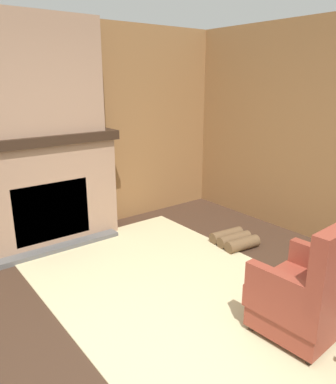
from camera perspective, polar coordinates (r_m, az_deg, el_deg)
ground_plane at (r=2.99m, az=1.68°, el=-24.04°), size 14.00×14.00×0.00m
wood_panel_wall_left at (r=4.74m, az=-19.84°, el=8.30°), size 0.06×6.02×2.65m
fireplace_hearth at (r=4.67m, az=-18.15°, el=0.02°), size 0.58×1.81×1.35m
chimney_breast at (r=4.50m, az=-19.80°, el=16.41°), size 0.33×1.50×1.29m
area_rug at (r=3.53m, az=4.49°, el=-16.67°), size 4.00×2.17×0.01m
armchair at (r=3.19m, az=20.62°, el=-14.31°), size 0.66×0.74×1.00m
firewood_stack at (r=4.67m, az=10.07°, el=-7.16°), size 0.49×0.49×0.15m
oil_lamp_vase at (r=4.47m, az=-23.25°, el=9.03°), size 0.12×0.12×0.28m
storage_case at (r=4.77m, az=-12.85°, el=10.07°), size 0.15×0.27×0.15m
decorative_plate_on_mantel at (r=4.62m, az=-17.91°, el=10.25°), size 0.07×0.28×0.28m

